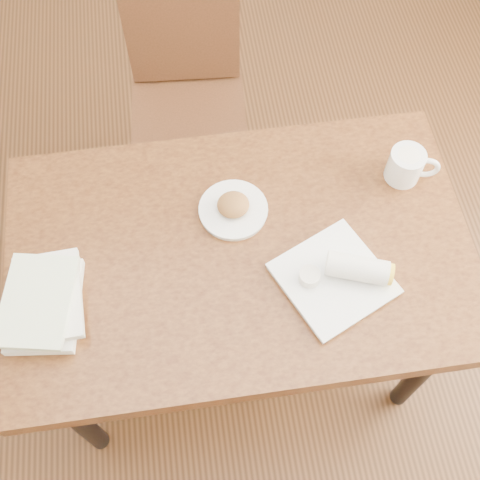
{
  "coord_description": "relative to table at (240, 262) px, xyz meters",
  "views": [
    {
      "loc": [
        -0.11,
        -0.76,
        2.22
      ],
      "look_at": [
        0.0,
        0.0,
        0.8
      ],
      "focal_mm": 45.0,
      "sensor_mm": 36.0,
      "label": 1
    }
  ],
  "objects": [
    {
      "name": "ground",
      "position": [
        0.0,
        0.0,
        -0.67
      ],
      "size": [
        4.0,
        5.0,
        0.01
      ],
      "primitive_type": "cube",
      "color": "#472814",
      "rests_on": "ground"
    },
    {
      "name": "table",
      "position": [
        0.0,
        0.0,
        0.0
      ],
      "size": [
        1.29,
        0.81,
        0.75
      ],
      "color": "brown",
      "rests_on": "ground"
    },
    {
      "name": "chair_far",
      "position": [
        -0.08,
        0.79,
        -0.12
      ],
      "size": [
        0.45,
        0.45,
        0.95
      ],
      "color": "#472514",
      "rests_on": "ground"
    },
    {
      "name": "plate_scone",
      "position": [
        -0.0,
        0.12,
        0.1
      ],
      "size": [
        0.2,
        0.2,
        0.06
      ],
      "color": "white",
      "rests_on": "table"
    },
    {
      "name": "coffee_mug",
      "position": [
        0.51,
        0.17,
        0.14
      ],
      "size": [
        0.15,
        0.1,
        0.1
      ],
      "color": "white",
      "rests_on": "table"
    },
    {
      "name": "plate_burrito",
      "position": [
        0.25,
        -0.13,
        0.11
      ],
      "size": [
        0.35,
        0.35,
        0.09
      ],
      "color": "white",
      "rests_on": "table"
    },
    {
      "name": "book_stack",
      "position": [
        -0.53,
        -0.1,
        0.12
      ],
      "size": [
        0.22,
        0.29,
        0.07
      ],
      "color": "white",
      "rests_on": "table"
    }
  ]
}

